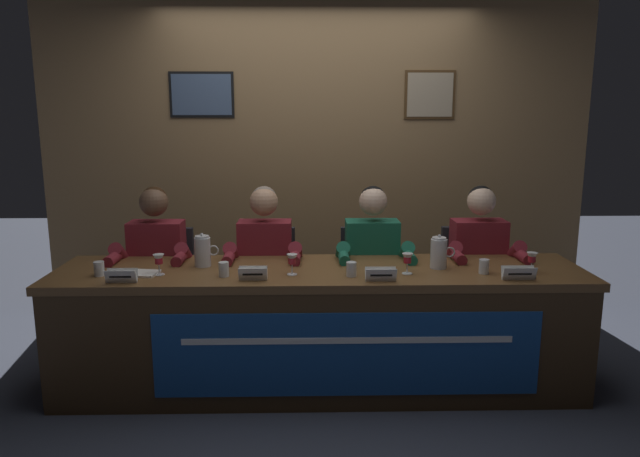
% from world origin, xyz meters
% --- Properties ---
extents(ground_plane, '(12.00, 12.00, 0.00)m').
position_xyz_m(ground_plane, '(0.00, 0.00, 0.00)').
color(ground_plane, '#383D4C').
extents(wall_back_panelled, '(4.42, 0.14, 2.60)m').
position_xyz_m(wall_back_panelled, '(-0.00, 1.38, 1.30)').
color(wall_back_panelled, '#937047').
rests_on(wall_back_panelled, ground_plane).
extents(conference_table, '(3.22, 0.73, 0.76)m').
position_xyz_m(conference_table, '(0.00, -0.11, 0.51)').
color(conference_table, brown).
rests_on(conference_table, ground_plane).
extents(chair_far_left, '(0.44, 0.45, 0.88)m').
position_xyz_m(chair_far_left, '(-1.10, 0.55, 0.43)').
color(chair_far_left, black).
rests_on(chair_far_left, ground_plane).
extents(panelist_far_left, '(0.51, 0.48, 1.21)m').
position_xyz_m(panelist_far_left, '(-1.10, 0.35, 0.70)').
color(panelist_far_left, black).
rests_on(panelist_far_left, ground_plane).
extents(nameplate_far_left, '(0.17, 0.06, 0.08)m').
position_xyz_m(nameplate_far_left, '(-1.12, -0.28, 0.80)').
color(nameplate_far_left, white).
rests_on(nameplate_far_left, conference_table).
extents(juice_glass_far_left, '(0.06, 0.06, 0.12)m').
position_xyz_m(juice_glass_far_left, '(-0.95, -0.12, 0.84)').
color(juice_glass_far_left, white).
rests_on(juice_glass_far_left, conference_table).
extents(water_cup_far_left, '(0.06, 0.06, 0.08)m').
position_xyz_m(water_cup_far_left, '(-1.29, -0.13, 0.80)').
color(water_cup_far_left, silver).
rests_on(water_cup_far_left, conference_table).
extents(chair_center_left, '(0.44, 0.45, 0.88)m').
position_xyz_m(chair_center_left, '(-0.37, 0.55, 0.43)').
color(chair_center_left, black).
rests_on(chair_center_left, ground_plane).
extents(panelist_center_left, '(0.51, 0.48, 1.21)m').
position_xyz_m(panelist_center_left, '(-0.37, 0.35, 0.70)').
color(panelist_center_left, black).
rests_on(panelist_center_left, ground_plane).
extents(nameplate_center_left, '(0.16, 0.06, 0.08)m').
position_xyz_m(nameplate_center_left, '(-0.39, -0.24, 0.80)').
color(nameplate_center_left, white).
rests_on(nameplate_center_left, conference_table).
extents(juice_glass_center_left, '(0.06, 0.06, 0.12)m').
position_xyz_m(juice_glass_center_left, '(-0.17, -0.13, 0.84)').
color(juice_glass_center_left, white).
rests_on(juice_glass_center_left, conference_table).
extents(water_cup_center_left, '(0.06, 0.06, 0.08)m').
position_xyz_m(water_cup_center_left, '(-0.56, -0.16, 0.80)').
color(water_cup_center_left, silver).
rests_on(water_cup_center_left, conference_table).
extents(chair_center_right, '(0.44, 0.45, 0.88)m').
position_xyz_m(chair_center_right, '(0.37, 0.55, 0.43)').
color(chair_center_right, black).
rests_on(chair_center_right, ground_plane).
extents(panelist_center_right, '(0.51, 0.48, 1.21)m').
position_xyz_m(panelist_center_right, '(0.37, 0.35, 0.70)').
color(panelist_center_right, black).
rests_on(panelist_center_right, ground_plane).
extents(nameplate_center_right, '(0.18, 0.06, 0.08)m').
position_xyz_m(nameplate_center_right, '(0.34, -0.28, 0.80)').
color(nameplate_center_right, white).
rests_on(nameplate_center_right, conference_table).
extents(juice_glass_center_right, '(0.06, 0.06, 0.12)m').
position_xyz_m(juice_glass_center_right, '(0.51, -0.13, 0.84)').
color(juice_glass_center_right, white).
rests_on(juice_glass_center_right, conference_table).
extents(water_cup_center_right, '(0.06, 0.06, 0.08)m').
position_xyz_m(water_cup_center_right, '(0.18, -0.17, 0.80)').
color(water_cup_center_right, silver).
rests_on(water_cup_center_right, conference_table).
extents(chair_far_right, '(0.44, 0.45, 0.88)m').
position_xyz_m(chair_far_right, '(1.10, 0.55, 0.43)').
color(chair_far_right, black).
rests_on(chair_far_right, ground_plane).
extents(panelist_far_right, '(0.51, 0.48, 1.21)m').
position_xyz_m(panelist_far_right, '(1.10, 0.35, 0.70)').
color(panelist_far_right, black).
rests_on(panelist_far_right, ground_plane).
extents(nameplate_far_right, '(0.19, 0.06, 0.08)m').
position_xyz_m(nameplate_far_right, '(1.12, -0.27, 0.80)').
color(nameplate_far_right, white).
rests_on(nameplate_far_right, conference_table).
extents(juice_glass_far_right, '(0.06, 0.06, 0.12)m').
position_xyz_m(juice_glass_far_right, '(1.25, -0.12, 0.84)').
color(juice_glass_far_right, white).
rests_on(juice_glass_far_right, conference_table).
extents(water_cup_far_right, '(0.06, 0.06, 0.08)m').
position_xyz_m(water_cup_far_right, '(0.97, -0.13, 0.80)').
color(water_cup_far_right, silver).
rests_on(water_cup_far_right, conference_table).
extents(water_pitcher_left_side, '(0.15, 0.10, 0.21)m').
position_xyz_m(water_pitcher_left_side, '(-0.72, 0.08, 0.85)').
color(water_pitcher_left_side, silver).
rests_on(water_pitcher_left_side, conference_table).
extents(water_pitcher_right_side, '(0.15, 0.10, 0.21)m').
position_xyz_m(water_pitcher_right_side, '(0.73, 0.00, 0.85)').
color(water_pitcher_right_side, silver).
rests_on(water_pitcher_right_side, conference_table).
extents(document_stack_far_left, '(0.23, 0.18, 0.01)m').
position_xyz_m(document_stack_far_left, '(-1.07, -0.10, 0.76)').
color(document_stack_far_left, white).
rests_on(document_stack_far_left, conference_table).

